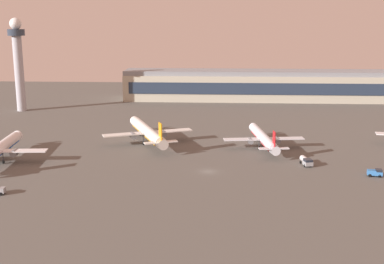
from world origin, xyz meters
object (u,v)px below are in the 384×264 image
control_tower (18,58)px  airplane_taxiway_distant (264,138)px  baggage_tractor (375,172)px  fuel_truck (306,161)px  airplane_mid_apron (148,132)px

control_tower → airplane_taxiway_distant: 132.18m
baggage_tractor → fuel_truck: fuel_truck is taller
control_tower → baggage_tractor: (141.51, -96.88, -24.35)m
airplane_mid_apron → baggage_tractor: (70.64, -35.62, -2.90)m
baggage_tractor → airplane_mid_apron: bearing=-106.8°
baggage_tractor → fuel_truck: 20.61m
fuel_truck → baggage_tractor: bearing=138.7°
control_tower → fuel_truck: 152.89m
control_tower → airplane_mid_apron: 96.10m
fuel_truck → airplane_taxiway_distant: bearing=-72.2°
control_tower → fuel_truck: bearing=-35.0°
airplane_mid_apron → fuel_truck: airplane_mid_apron is taller
control_tower → airplane_mid_apron: bearing=-40.8°
baggage_tractor → fuel_truck: size_ratio=0.67×
control_tower → airplane_taxiway_distant: bearing=-30.6°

